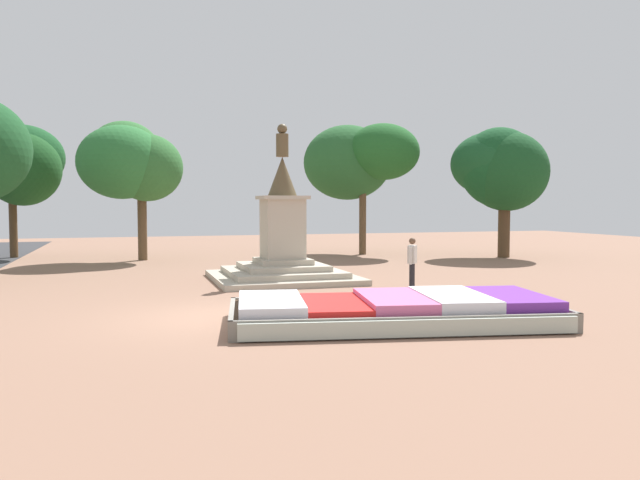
% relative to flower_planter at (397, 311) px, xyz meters
% --- Properties ---
extents(ground_plane, '(72.19, 72.19, 0.00)m').
position_rel_flower_planter_xyz_m(ground_plane, '(-3.59, 1.88, -0.28)').
color(ground_plane, '#8C6651').
extents(flower_planter, '(7.46, 4.29, 0.63)m').
position_rel_flower_planter_xyz_m(flower_planter, '(0.00, 0.00, 0.00)').
color(flower_planter, '#38281C').
rests_on(flower_planter, ground_plane).
extents(statue_monument, '(4.65, 4.65, 5.25)m').
position_rel_flower_planter_xyz_m(statue_monument, '(-0.51, 8.17, 0.75)').
color(statue_monument, '#B1A793').
rests_on(statue_monument, ground_plane).
extents(pedestrian_near_planter, '(0.41, 0.47, 1.56)m').
position_rel_flower_planter_xyz_m(pedestrian_near_planter, '(2.74, 4.93, 0.61)').
color(pedestrian_near_planter, black).
rests_on(pedestrian_near_planter, ground_plane).
extents(park_tree_far_left, '(4.60, 4.48, 6.35)m').
position_rel_flower_planter_xyz_m(park_tree_far_left, '(-5.31, 17.09, 4.21)').
color(park_tree_far_left, brown).
rests_on(park_tree_far_left, ground_plane).
extents(park_tree_behind_statue, '(3.86, 4.04, 6.34)m').
position_rel_flower_planter_xyz_m(park_tree_behind_statue, '(-10.17, 20.14, 4.19)').
color(park_tree_behind_statue, '#4C3823').
rests_on(park_tree_behind_statue, ground_plane).
extents(park_tree_far_right, '(4.37, 4.58, 6.24)m').
position_rel_flower_planter_xyz_m(park_tree_far_right, '(11.68, 13.94, 4.01)').
color(park_tree_far_right, '#4C3823').
rests_on(park_tree_far_right, ground_plane).
extents(park_tree_mid_canopy, '(5.41, 5.58, 6.62)m').
position_rel_flower_planter_xyz_m(park_tree_mid_canopy, '(5.82, 17.75, 4.55)').
color(park_tree_mid_canopy, brown).
rests_on(park_tree_mid_canopy, ground_plane).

